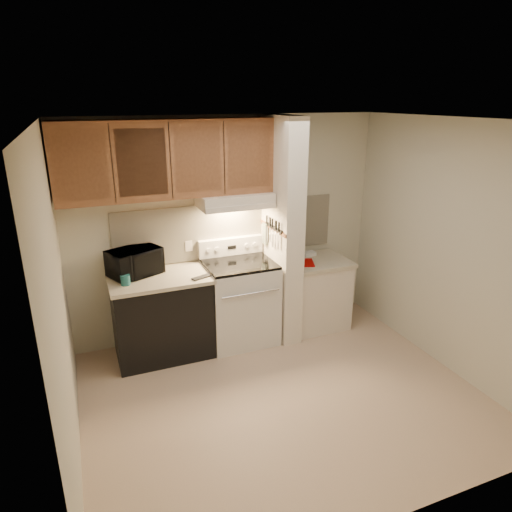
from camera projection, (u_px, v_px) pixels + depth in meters
floor at (282, 395)px, 4.32m from camera, size 3.60×3.60×0.00m
ceiling at (288, 121)px, 3.50m from camera, size 3.60×3.60×0.00m
wall_back at (229, 228)px, 5.22m from camera, size 3.60×2.50×0.02m
wall_left at (58, 306)px, 3.28m from camera, size 0.02×3.00×2.50m
wall_right at (448, 248)px, 4.54m from camera, size 0.02×3.00×2.50m
backsplash at (229, 230)px, 5.22m from camera, size 2.60×0.02×0.63m
range_body at (240, 303)px, 5.18m from camera, size 0.76×0.65×0.92m
oven_window at (250, 311)px, 4.89m from camera, size 0.50×0.01×0.30m
oven_handle at (251, 294)px, 4.78m from camera, size 0.65×0.02×0.02m
cooktop at (239, 264)px, 5.02m from camera, size 0.74×0.64×0.03m
range_backguard at (231, 246)px, 5.24m from camera, size 0.76×0.08×0.20m
range_display at (232, 247)px, 5.20m from camera, size 0.10×0.01×0.04m
range_knob_left_outer at (208, 250)px, 5.10m from camera, size 0.05×0.02×0.05m
range_knob_left_inner at (217, 249)px, 5.13m from camera, size 0.05×0.02×0.05m
range_knob_right_inner at (247, 246)px, 5.26m from camera, size 0.05×0.02×0.05m
range_knob_right_outer at (255, 245)px, 5.30m from camera, size 0.05×0.02×0.05m
dishwasher_front at (162, 318)px, 4.89m from camera, size 1.00×0.63×0.87m
left_countertop at (159, 278)px, 4.74m from camera, size 1.04×0.67×0.04m
spoon_rest at (202, 277)px, 4.70m from camera, size 0.23×0.14×0.01m
teal_jar at (125, 280)px, 4.50m from camera, size 0.12×0.12×0.10m
outlet at (189, 246)px, 5.08m from camera, size 0.08×0.01×0.12m
microwave at (135, 262)px, 4.73m from camera, size 0.61×0.52×0.28m
partition_pillar at (282, 231)px, 5.10m from camera, size 0.22×0.70×2.50m
pillar_trim at (272, 228)px, 5.04m from camera, size 0.01×0.70×0.04m
knife_strip at (274, 228)px, 4.99m from camera, size 0.02×0.42×0.04m
knife_blade_a at (279, 240)px, 4.88m from camera, size 0.01×0.03×0.16m
knife_handle_a at (279, 227)px, 4.83m from camera, size 0.02×0.02×0.10m
knife_blade_b at (276, 239)px, 4.95m from camera, size 0.01×0.04×0.18m
knife_handle_b at (276, 225)px, 4.89m from camera, size 0.02×0.02×0.10m
knife_blade_c at (273, 238)px, 5.02m from camera, size 0.01×0.04×0.20m
knife_handle_c at (273, 223)px, 4.98m from camera, size 0.02×0.02×0.10m
knife_blade_d at (270, 235)px, 5.08m from camera, size 0.01×0.04×0.16m
knife_handle_d at (270, 222)px, 5.03m from camera, size 0.02×0.02×0.10m
knife_blade_e at (267, 233)px, 5.17m from camera, size 0.01×0.04×0.18m
knife_handle_e at (267, 220)px, 5.11m from camera, size 0.02×0.02×0.10m
oven_mitt at (265, 234)px, 5.22m from camera, size 0.03×0.10×0.24m
right_cab_base at (315, 294)px, 5.54m from camera, size 0.70×0.60×0.81m
right_countertop at (316, 261)px, 5.40m from camera, size 0.74×0.64×0.04m
red_folder at (305, 263)px, 5.28m from camera, size 0.28×0.33×0.01m
white_box at (309, 254)px, 5.54m from camera, size 0.16×0.11×0.04m
range_hood at (235, 200)px, 4.91m from camera, size 0.78×0.44×0.15m
hood_lip at (241, 208)px, 4.74m from camera, size 0.78×0.04×0.06m
upper_cabinets at (167, 159)px, 4.55m from camera, size 2.18×0.33×0.77m
cab_door_a at (81, 166)px, 4.12m from camera, size 0.46×0.01×0.63m
cab_gap_a at (112, 164)px, 4.22m from camera, size 0.01×0.01×0.73m
cab_door_b at (142, 162)px, 4.31m from camera, size 0.46×0.01×0.63m
cab_gap_b at (171, 161)px, 4.41m from camera, size 0.01×0.01×0.73m
cab_door_c at (198, 160)px, 4.51m from camera, size 0.46×0.01×0.63m
cab_gap_c at (224, 158)px, 4.60m from camera, size 0.01×0.01×0.73m
cab_door_d at (249, 157)px, 4.70m from camera, size 0.46×0.01×0.63m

